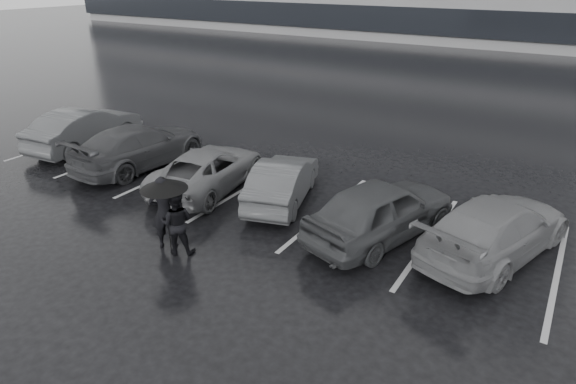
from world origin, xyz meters
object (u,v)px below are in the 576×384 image
Objects in this scene: car_main at (381,209)px; car_west_d at (85,128)px; car_west_c at (139,146)px; pedestrian_left at (164,213)px; car_west_b at (208,168)px; car_west_a at (283,181)px; car_east at (496,228)px; pedestrian_right at (177,223)px.

car_west_d is (-11.66, 0.46, 0.00)m from car_main.
car_west_c is 1.08× the size of car_west_d.
pedestrian_left is (4.53, -3.35, 0.20)m from car_west_c.
car_west_d reaches higher than car_west_b.
car_west_a reaches higher than car_west_b.
car_main reaches higher than car_east.
car_west_d is at bearing -12.28° from car_west_b.
car_main is at bearing 31.19° from car_east.
car_west_b is 0.90× the size of car_west_c.
car_west_c is at bearing -15.10° from car_west_a.
car_west_c is at bearing 169.14° from car_west_d.
car_west_a is 0.81× the size of car_east.
car_west_b is at bearing -8.48° from car_west_a.
pedestrian_right is at bearing 148.95° from car_west_d.
car_main is 11.67m from car_west_d.
car_west_b is 2.78× the size of pedestrian_right.
car_east is 7.23m from pedestrian_right.
car_east is (14.17, 0.16, -0.07)m from car_west_d.
car_main is at bearing 170.47° from car_west_b.
car_main is 1.00× the size of car_west_b.
pedestrian_left is at bearing 46.77° from car_east.
car_main reaches higher than car_west_b.
pedestrian_left is (-6.57, -3.74, 0.23)m from car_east.
car_west_d reaches higher than car_east.
car_west_a is 0.87× the size of car_west_b.
pedestrian_right reaches higher than car_west_b.
car_west_a is 3.69m from pedestrian_left.
car_west_a is at bearing -142.19° from pedestrian_left.
car_east is (8.00, 0.55, 0.07)m from car_west_b.
pedestrian_left reaches higher than car_main.
car_west_c is 2.67× the size of pedestrian_left.
car_main is 2.39× the size of pedestrian_left.
car_west_d is at bearing -17.35° from car_west_a.
car_west_b is (-5.49, 0.08, -0.13)m from car_main.
pedestrian_left is 1.16× the size of pedestrian_right.
car_main is 2.59m from car_east.
pedestrian_right is at bearing 135.96° from pedestrian_left.
car_west_c is (-8.59, 0.24, -0.04)m from car_main.
car_main is at bearing 179.98° from car_west_c.
pedestrian_right is (1.84, -3.24, 0.17)m from car_west_b.
car_west_d is 14.17m from car_east.
pedestrian_left is at bearing 57.68° from car_west_a.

